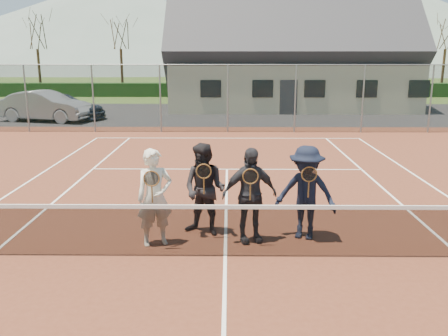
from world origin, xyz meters
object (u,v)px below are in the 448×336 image
at_px(clubhouse, 290,45).
at_px(player_b, 205,189).
at_px(car_c, 61,107).
at_px(tennis_net, 225,229).
at_px(car_b, 45,106).
at_px(player_d, 306,193).
at_px(player_c, 250,195).
at_px(player_a, 155,197).

bearing_deg(clubhouse, player_b, -100.89).
bearing_deg(car_c, tennis_net, -146.14).
bearing_deg(car_b, clubhouse, -49.50).
relative_size(player_b, player_d, 1.00).
bearing_deg(player_c, tennis_net, -121.36).
distance_m(car_c, player_c, 19.49).
distance_m(player_b, player_c, 0.92).
bearing_deg(player_d, player_a, -173.17).
bearing_deg(clubhouse, car_b, -152.87).
distance_m(car_c, tennis_net, 19.92).
bearing_deg(car_c, player_b, -145.74).
height_order(car_c, player_d, player_d).
bearing_deg(clubhouse, player_d, -96.15).
distance_m(car_b, player_d, 19.59).
relative_size(player_c, player_d, 1.00).
relative_size(player_a, player_d, 1.00).
height_order(car_c, player_a, player_a).
height_order(clubhouse, player_a, clubhouse).
bearing_deg(player_a, tennis_net, -23.37).
xyz_separation_m(tennis_net, clubhouse, (4.00, 24.00, 3.45)).
bearing_deg(player_a, car_b, 116.64).
relative_size(car_b, player_c, 2.68).
relative_size(clubhouse, player_d, 8.67).
xyz_separation_m(tennis_net, player_c, (0.44, 0.73, 0.38)).
relative_size(clubhouse, player_c, 8.67).
relative_size(car_b, player_a, 2.68).
bearing_deg(tennis_net, player_d, 30.57).
relative_size(car_b, clubhouse, 0.31).
height_order(clubhouse, player_d, clubhouse).
relative_size(player_b, player_c, 1.00).
relative_size(car_c, player_c, 2.64).
distance_m(car_b, player_a, 18.45).
relative_size(car_c, player_b, 2.64).
distance_m(tennis_net, clubhouse, 24.57).
distance_m(tennis_net, player_b, 1.23).
height_order(player_b, player_c, same).
distance_m(player_a, player_b, 1.03).
height_order(player_a, player_c, same).
distance_m(player_b, player_d, 1.93).
bearing_deg(tennis_net, player_c, 58.64).
distance_m(tennis_net, player_d, 1.80).
height_order(car_b, player_a, player_a).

